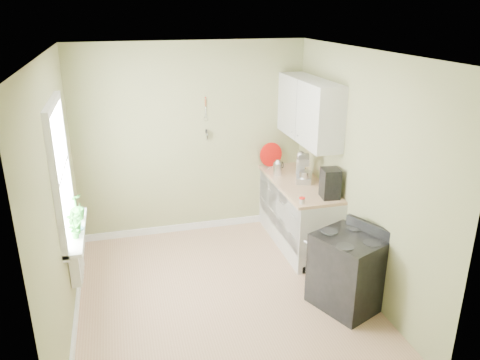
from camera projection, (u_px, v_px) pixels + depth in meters
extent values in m
cube|color=tan|center=(222.00, 297.00, 5.34)|extent=(3.20, 3.60, 0.02)
cube|color=white|center=(219.00, 52.00, 4.39)|extent=(3.20, 3.60, 0.02)
cube|color=tan|center=(192.00, 141.00, 6.51)|extent=(3.20, 0.02, 2.70)
cube|color=tan|center=(57.00, 202.00, 4.48)|extent=(0.02, 3.60, 2.70)
cube|color=tan|center=(360.00, 173.00, 5.26)|extent=(0.02, 3.60, 2.70)
cube|color=silver|center=(298.00, 214.00, 6.41)|extent=(0.60, 1.60, 0.87)
cube|color=tan|center=(299.00, 183.00, 6.25)|extent=(0.64, 1.60, 0.04)
cube|color=silver|center=(309.00, 110.00, 6.04)|extent=(0.35, 1.40, 0.80)
cube|color=white|center=(59.00, 172.00, 4.69)|extent=(0.02, 1.00, 1.30)
cube|color=white|center=(52.00, 104.00, 4.45)|extent=(0.06, 1.14, 0.07)
cube|color=white|center=(70.00, 233.00, 4.93)|extent=(0.06, 1.14, 0.07)
cube|color=white|center=(61.00, 172.00, 4.69)|extent=(0.04, 1.00, 0.04)
cube|color=white|center=(76.00, 231.00, 4.94)|extent=(0.18, 1.14, 0.04)
cube|color=white|center=(76.00, 261.00, 5.00)|extent=(0.12, 0.50, 0.35)
cylinder|color=tan|center=(206.00, 103.00, 6.34)|extent=(0.02, 0.02, 0.10)
cylinder|color=silver|center=(206.00, 111.00, 6.39)|extent=(0.01, 0.01, 0.16)
cylinder|color=silver|center=(206.00, 136.00, 6.50)|extent=(0.01, 0.14, 0.14)
cube|color=black|center=(347.00, 273.00, 5.06)|extent=(0.80, 0.85, 0.80)
cube|color=black|center=(350.00, 239.00, 4.91)|extent=(0.80, 0.85, 0.03)
cube|color=black|center=(373.00, 230.00, 4.95)|extent=(0.32, 0.64, 0.12)
cylinder|color=#B2B2B7|center=(323.00, 251.00, 4.88)|extent=(0.24, 0.52, 0.02)
cube|color=#A81329|center=(319.00, 260.00, 5.01)|extent=(0.10, 0.19, 0.34)
cube|color=#B2B2B7|center=(304.00, 179.00, 6.24)|extent=(0.28, 0.34, 0.08)
cube|color=#B2B2B7|center=(300.00, 166.00, 6.31)|extent=(0.14, 0.11, 0.21)
cube|color=#B2B2B7|center=(304.00, 160.00, 6.17)|extent=(0.23, 0.32, 0.10)
sphere|color=#B2B2B7|center=(301.00, 155.00, 6.25)|extent=(0.12, 0.12, 0.12)
cylinder|color=silver|center=(305.00, 176.00, 6.17)|extent=(0.16, 0.16, 0.13)
cylinder|color=silver|center=(278.00, 169.00, 6.48)|extent=(0.12, 0.12, 0.17)
cone|color=silver|center=(278.00, 161.00, 6.45)|extent=(0.12, 0.12, 0.04)
cylinder|color=silver|center=(271.00, 167.00, 6.45)|extent=(0.11, 0.05, 0.09)
cube|color=black|center=(330.00, 183.00, 5.67)|extent=(0.24, 0.25, 0.37)
cylinder|color=black|center=(327.00, 192.00, 5.70)|extent=(0.12, 0.12, 0.13)
cylinder|color=#B9120C|center=(271.00, 155.00, 6.79)|extent=(0.36, 0.12, 0.35)
cylinder|color=#AE9F8F|center=(302.00, 201.00, 5.54)|extent=(0.07, 0.07, 0.07)
cylinder|color=#B9120C|center=(302.00, 198.00, 5.52)|extent=(0.07, 0.07, 0.01)
imported|color=#287E27|center=(74.00, 225.00, 4.70)|extent=(0.17, 0.14, 0.29)
imported|color=#287E27|center=(75.00, 221.00, 4.81)|extent=(0.18, 0.19, 0.27)
imported|color=#287E27|center=(76.00, 207.00, 5.11)|extent=(0.24, 0.24, 0.30)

